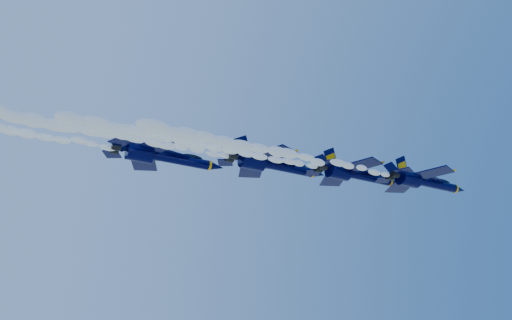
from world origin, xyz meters
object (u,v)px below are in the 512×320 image
jet_lead (424,181)px  jet_second (355,174)px  jet_fourth (163,156)px  jet_third (272,164)px

jet_lead → jet_second: jet_second is taller
jet_lead → jet_fourth: jet_fourth is taller
jet_lead → jet_fourth: 40.32m
jet_lead → jet_third: size_ratio=0.83×
jet_second → jet_third: 13.21m
jet_second → jet_lead: bearing=-42.0°
jet_third → jet_fourth: size_ratio=0.95×
jet_second → jet_fourth: 30.50m
jet_third → jet_fourth: 17.61m
jet_fourth → jet_lead: bearing=-35.3°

